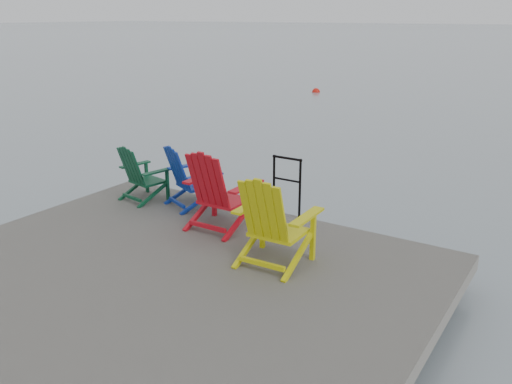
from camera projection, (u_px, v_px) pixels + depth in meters
The scene contains 8 objects.
ground at pixel (166, 311), 6.46m from camera, with size 400.00×400.00×0.00m, color gray.
dock at pixel (164, 285), 6.35m from camera, with size 6.00×5.00×1.40m.
handrail at pixel (287, 180), 7.97m from camera, with size 0.48×0.04×0.90m.
chair_green at pixel (141, 173), 8.65m from camera, with size 0.81×0.77×0.90m.
chair_blue at pixel (189, 176), 8.37m from camera, with size 0.94×0.91×0.97m.
chair_red at pixel (218, 190), 7.45m from camera, with size 0.91×0.84×1.14m.
chair_yellow at pixel (273, 220), 6.36m from camera, with size 0.92×0.85×1.13m.
buoy_b at pixel (316, 92), 24.50m from camera, with size 0.36×0.36×0.36m, color red.
Camera 1 is at (3.97, -4.21, 3.38)m, focal length 38.00 mm.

